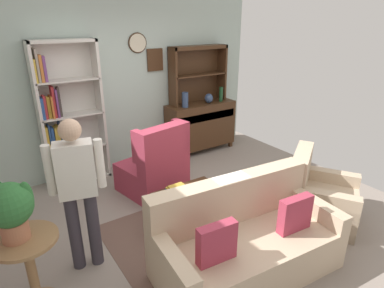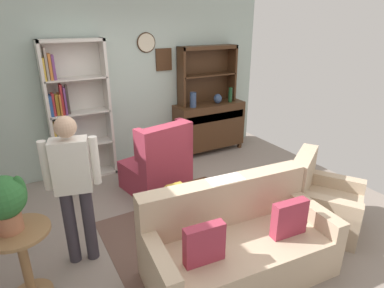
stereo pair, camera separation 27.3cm
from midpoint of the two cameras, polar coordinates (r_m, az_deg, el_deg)
name	(u,v)px [view 2 (the right image)]	position (r m, az deg, el deg)	size (l,w,h in m)	color
ground_plane	(193,222)	(4.15, 2.11, -13.63)	(5.40, 4.60, 0.02)	gray
wall_back	(128,81)	(5.41, -9.75, 10.85)	(5.00, 0.09, 2.80)	#ADC1B7
area_rug	(220,229)	(4.03, 6.92, -14.71)	(2.57, 1.76, 0.01)	brown
bookshelf	(74,117)	(5.09, -18.68, 4.51)	(0.90, 0.30, 2.10)	silver
sideboard	(209,125)	(6.02, 4.34, 3.36)	(1.30, 0.45, 0.92)	#422816
sideboard_hutch	(207,67)	(5.87, 4.03, 13.45)	(1.10, 0.26, 1.00)	#422816
vase_tall	(193,100)	(5.60, 1.60, 7.80)	(0.11, 0.11, 0.26)	#33476B
vase_round	(218,99)	(5.90, 5.90, 7.95)	(0.15, 0.15, 0.17)	#33476B
bottle_wine	(230,95)	(6.02, 8.09, 8.59)	(0.07, 0.07, 0.26)	#194223
couch_floral	(237,245)	(3.33, 10.46, -17.18)	(1.87, 1.01, 0.90)	#C6AD8E
armchair_floral	(321,204)	(4.28, 23.58, -9.69)	(1.05, 1.06, 0.88)	#C6AD8E
wingback_chair	(158,167)	(4.62, -4.29, -4.10)	(0.92, 0.93, 1.05)	#A33347
plant_stand	(24,257)	(3.24, -25.36, -17.64)	(0.52, 0.52, 0.72)	#997047
potted_plant_large	(4,200)	(2.96, -28.01, -8.81)	(0.36, 0.36, 0.49)	#AD6B4C
person_reading	(74,182)	(3.26, -17.95, -6.41)	(0.52, 0.28, 1.56)	#38333D
coffee_table	(188,197)	(3.94, 1.27, -9.41)	(0.80, 0.50, 0.42)	#422816
book_stack	(175,188)	(3.89, -1.04, -7.87)	(0.22, 0.16, 0.09)	#723F7F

